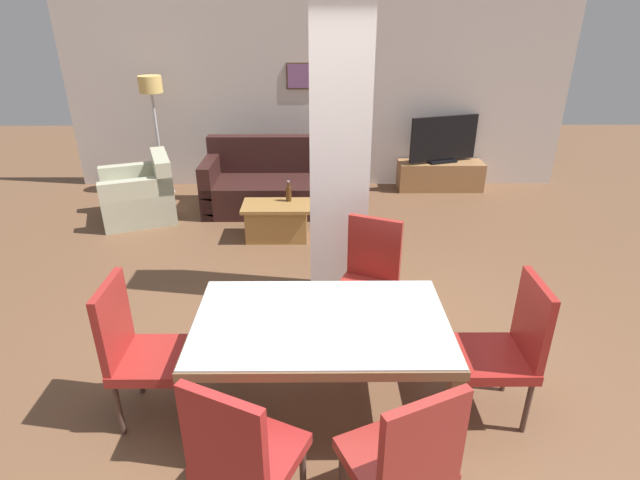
# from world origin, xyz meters

# --- Properties ---
(ground_plane) EXTENTS (18.00, 18.00, 0.00)m
(ground_plane) POSITION_xyz_m (0.00, 0.00, 0.00)
(ground_plane) COLOR brown
(back_wall) EXTENTS (7.20, 0.09, 2.70)m
(back_wall) POSITION_xyz_m (-0.00, 4.81, 1.35)
(back_wall) COLOR silver
(back_wall) RESTS_ON ground_plane
(divider_pillar) EXTENTS (0.49, 0.38, 2.70)m
(divider_pillar) POSITION_xyz_m (0.17, 1.52, 1.35)
(divider_pillar) COLOR silver
(divider_pillar) RESTS_ON ground_plane
(dining_table) EXTENTS (1.58, 0.97, 0.74)m
(dining_table) POSITION_xyz_m (0.00, 0.00, 0.59)
(dining_table) COLOR brown
(dining_table) RESTS_ON ground_plane
(dining_chair_head_left) EXTENTS (0.46, 0.46, 0.99)m
(dining_chair_head_left) POSITION_xyz_m (-1.16, 0.00, 0.54)
(dining_chair_head_left) COLOR maroon
(dining_chair_head_left) RESTS_ON ground_plane
(dining_chair_head_right) EXTENTS (0.46, 0.46, 0.99)m
(dining_chair_head_right) POSITION_xyz_m (1.19, 0.00, 0.54)
(dining_chair_head_right) COLOR maroon
(dining_chair_head_right) RESTS_ON ground_plane
(dining_chair_far_right) EXTENTS (0.60, 0.60, 0.99)m
(dining_chair_far_right) POSITION_xyz_m (0.39, 0.90, 0.54)
(dining_chair_far_right) COLOR maroon
(dining_chair_far_right) RESTS_ON ground_plane
(dining_chair_near_left) EXTENTS (0.61, 0.61, 0.99)m
(dining_chair_near_left) POSITION_xyz_m (-0.39, -0.83, 0.54)
(dining_chair_near_left) COLOR maroon
(dining_chair_near_left) RESTS_ON ground_plane
(dining_chair_near_right) EXTENTS (0.61, 0.61, 0.99)m
(dining_chair_near_right) POSITION_xyz_m (0.39, -0.87, 0.54)
(dining_chair_near_right) COLOR maroon
(dining_chair_near_right) RESTS_ON ground_plane
(sofa) EXTENTS (1.95, 0.91, 0.91)m
(sofa) POSITION_xyz_m (-0.52, 3.79, 0.31)
(sofa) COLOR #341A17
(sofa) RESTS_ON ground_plane
(armchair) EXTENTS (1.09, 1.09, 0.81)m
(armchair) POSITION_xyz_m (-2.27, 3.44, 0.28)
(armchair) COLOR #B8B99B
(armchair) RESTS_ON ground_plane
(coffee_table) EXTENTS (0.78, 0.47, 0.42)m
(coffee_table) POSITION_xyz_m (-0.49, 2.80, 0.22)
(coffee_table) COLOR #A2733B
(coffee_table) RESTS_ON ground_plane
(bottle) EXTENTS (0.06, 0.06, 0.24)m
(bottle) POSITION_xyz_m (-0.35, 2.91, 0.52)
(bottle) COLOR #4C2D14
(bottle) RESTS_ON coffee_table
(tv_stand) EXTENTS (1.24, 0.40, 0.42)m
(tv_stand) POSITION_xyz_m (1.81, 4.53, 0.21)
(tv_stand) COLOR #A17044
(tv_stand) RESTS_ON ground_plane
(tv_screen) EXTENTS (1.01, 0.37, 0.67)m
(tv_screen) POSITION_xyz_m (1.81, 4.53, 0.74)
(tv_screen) COLOR black
(tv_screen) RESTS_ON tv_stand
(floor_lamp) EXTENTS (0.31, 0.31, 1.65)m
(floor_lamp) POSITION_xyz_m (-2.25, 4.39, 1.39)
(floor_lamp) COLOR #B7B7BC
(floor_lamp) RESTS_ON ground_plane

